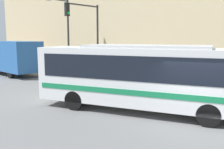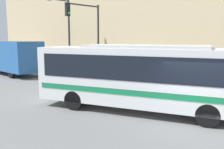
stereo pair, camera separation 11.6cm
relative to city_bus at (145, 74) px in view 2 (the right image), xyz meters
name	(u,v)px [view 2 (the right image)]	position (x,y,z in m)	size (l,w,h in m)	color
ground_plane	(195,127)	(-0.40, -2.68, -1.77)	(120.00, 120.00, 0.00)	slate
sidewalk	(46,68)	(5.71, 17.32, -1.71)	(3.23, 70.00, 0.12)	#A8A399
building_facade	(97,28)	(10.33, 14.04, 2.68)	(6.00, 31.43, 8.88)	tan
city_bus	(145,74)	(0.00, 0.00, 0.00)	(5.75, 10.40, 3.07)	white
delivery_truck	(13,57)	(1.28, 15.67, -0.09)	(2.47, 7.17, 3.09)	#265999
fire_hydrant	(170,84)	(4.70, 1.35, -1.28)	(0.27, 0.36, 0.74)	red
traffic_light_pole	(88,29)	(3.79, 8.10, 2.33)	(3.28, 0.35, 5.85)	#2D2D2D
street_lamp	(66,30)	(4.63, 12.05, 2.32)	(2.38, 0.28, 6.64)	#2D2D2D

